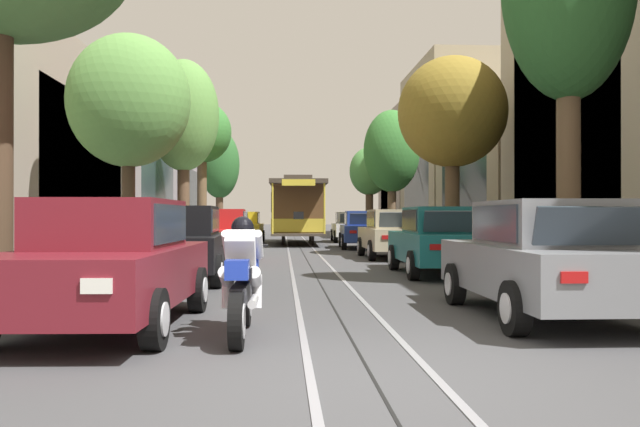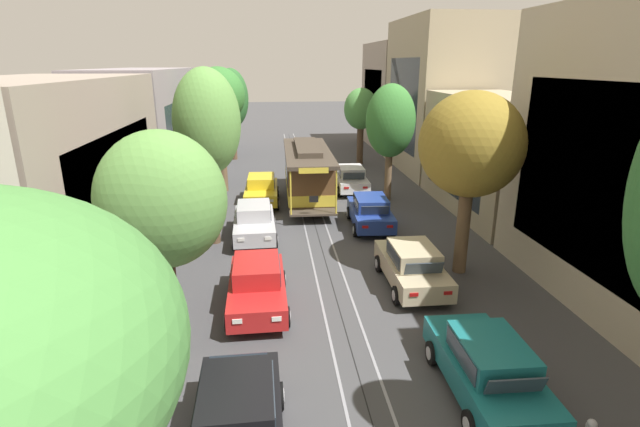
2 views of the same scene
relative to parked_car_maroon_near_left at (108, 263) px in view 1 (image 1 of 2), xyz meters
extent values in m
plane|color=#424244|center=(2.90, 18.38, -0.80)|extent=(160.00, 160.00, 0.00)
cube|color=gray|center=(2.37, 21.66, -0.79)|extent=(0.08, 60.80, 0.01)
cube|color=gray|center=(3.43, 21.66, -0.79)|extent=(0.08, 60.80, 0.01)
cube|color=black|center=(2.90, 21.66, -0.80)|extent=(0.03, 60.80, 0.01)
cube|color=gray|center=(-7.30, 15.06, 2.84)|extent=(5.29, 12.90, 7.28)
cube|color=#2D3842|center=(-4.67, 15.06, 2.48)|extent=(0.04, 9.24, 4.37)
cube|color=gray|center=(-6.93, 28.26, 2.91)|extent=(4.56, 12.90, 7.42)
cube|color=#2D3842|center=(-4.67, 28.26, 2.54)|extent=(0.04, 9.24, 4.45)
cube|color=gray|center=(-7.41, 41.46, 2.44)|extent=(5.53, 12.90, 6.48)
cube|color=#2D3842|center=(-4.67, 41.46, 2.11)|extent=(0.04, 9.24, 3.89)
cube|color=#2D3842|center=(10.47, 11.10, 3.56)|extent=(0.04, 7.39, 5.82)
cube|color=tan|center=(12.79, 21.66, 2.28)|extent=(4.68, 10.26, 6.16)
cube|color=#2D3842|center=(10.47, 21.66, 1.97)|extent=(0.04, 7.39, 3.70)
cube|color=tan|center=(13.41, 32.22, 4.59)|extent=(5.91, 10.26, 10.78)
cube|color=#2D3842|center=(10.47, 32.22, 4.05)|extent=(0.04, 7.39, 6.47)
cube|color=gray|center=(13.03, 42.78, 3.96)|extent=(5.15, 10.26, 9.52)
cube|color=#2D3842|center=(10.47, 42.78, 3.49)|extent=(0.04, 7.39, 5.71)
cube|color=maroon|center=(0.00, -0.04, -0.15)|extent=(1.95, 4.36, 0.66)
cube|color=maroon|center=(0.00, 0.11, 0.48)|extent=(1.55, 2.12, 0.60)
cube|color=#2D3842|center=(-0.03, -0.73, 0.46)|extent=(1.34, 0.27, 0.47)
cube|color=#2D3842|center=(0.05, 1.29, 0.46)|extent=(1.30, 0.24, 0.45)
cube|color=#2D3842|center=(0.75, 0.08, 0.48)|extent=(0.09, 1.81, 0.47)
cube|color=#2D3842|center=(-0.74, 0.14, 0.48)|extent=(0.09, 1.81, 0.47)
cube|color=white|center=(0.48, -2.22, -0.05)|extent=(0.28, 0.05, 0.14)
cube|color=#B21414|center=(0.63, 2.10, -0.05)|extent=(0.28, 0.05, 0.12)
cube|color=#B21414|center=(-0.48, 2.14, -0.05)|extent=(0.28, 0.05, 0.12)
cylinder|color=black|center=(0.83, -1.40, -0.48)|extent=(0.22, 0.65, 0.64)
cylinder|color=silver|center=(0.94, -1.41, -0.48)|extent=(0.03, 0.35, 0.35)
cylinder|color=black|center=(0.93, 1.26, -0.48)|extent=(0.22, 0.65, 0.64)
cylinder|color=silver|center=(1.04, 1.26, -0.48)|extent=(0.03, 0.35, 0.35)
cylinder|color=black|center=(-0.83, 1.32, -0.48)|extent=(0.22, 0.65, 0.64)
cylinder|color=silver|center=(-0.94, 1.33, -0.48)|extent=(0.03, 0.35, 0.35)
cube|color=black|center=(-0.02, 5.62, -0.15)|extent=(1.89, 4.34, 0.66)
cube|color=black|center=(-0.03, 5.77, 0.48)|extent=(1.52, 2.10, 0.60)
cube|color=#2D3842|center=(-0.01, 4.94, 0.46)|extent=(1.34, 0.25, 0.47)
cube|color=#2D3842|center=(-0.05, 6.96, 0.46)|extent=(1.30, 0.23, 0.45)
cube|color=#2D3842|center=(0.72, 5.79, 0.48)|extent=(0.07, 1.81, 0.47)
cube|color=#2D3842|center=(-0.78, 5.76, 0.48)|extent=(0.07, 1.81, 0.47)
cube|color=white|center=(0.58, 3.48, -0.05)|extent=(0.28, 0.05, 0.14)
cube|color=#B21414|center=(0.49, 7.80, -0.05)|extent=(0.28, 0.05, 0.12)
cube|color=white|center=(-0.54, 3.45, -0.05)|extent=(0.28, 0.05, 0.14)
cube|color=#B21414|center=(-0.63, 7.77, -0.05)|extent=(0.28, 0.05, 0.12)
cylinder|color=black|center=(0.88, 4.31, -0.48)|extent=(0.21, 0.64, 0.64)
cylinder|color=silver|center=(0.99, 4.31, -0.48)|extent=(0.03, 0.35, 0.35)
cylinder|color=black|center=(-0.88, 4.27, -0.48)|extent=(0.21, 0.64, 0.64)
cylinder|color=silver|center=(-0.99, 4.27, -0.48)|extent=(0.03, 0.35, 0.35)
cylinder|color=black|center=(0.83, 6.98, -0.48)|extent=(0.21, 0.64, 0.64)
cylinder|color=silver|center=(0.94, 6.98, -0.48)|extent=(0.03, 0.35, 0.35)
cylinder|color=black|center=(-0.93, 6.94, -0.48)|extent=(0.21, 0.64, 0.64)
cylinder|color=silver|center=(-1.04, 6.93, -0.48)|extent=(0.03, 0.35, 0.35)
cube|color=red|center=(0.23, 11.91, -0.15)|extent=(1.88, 4.33, 0.66)
cube|color=red|center=(0.23, 12.06, 0.48)|extent=(1.52, 2.09, 0.60)
cube|color=#2D3842|center=(0.24, 11.22, 0.46)|extent=(1.34, 0.25, 0.47)
cube|color=#2D3842|center=(0.20, 13.24, 0.46)|extent=(1.30, 0.22, 0.45)
cube|color=#2D3842|center=(0.98, 12.07, 0.48)|extent=(0.06, 1.81, 0.47)
cube|color=#2D3842|center=(-0.52, 12.05, 0.48)|extent=(0.06, 1.81, 0.47)
cube|color=white|center=(0.83, 9.76, -0.05)|extent=(0.28, 0.05, 0.14)
cube|color=#B21414|center=(0.75, 14.08, -0.05)|extent=(0.28, 0.05, 0.12)
cube|color=white|center=(-0.29, 9.74, -0.05)|extent=(0.28, 0.05, 0.14)
cube|color=#B21414|center=(-0.37, 14.06, -0.05)|extent=(0.28, 0.05, 0.12)
cylinder|color=black|center=(1.14, 10.59, -0.48)|extent=(0.21, 0.64, 0.64)
cylinder|color=silver|center=(1.25, 10.60, -0.48)|extent=(0.03, 0.35, 0.35)
cylinder|color=black|center=(-0.62, 10.56, -0.48)|extent=(0.21, 0.64, 0.64)
cylinder|color=silver|center=(-0.73, 10.56, -0.48)|extent=(0.03, 0.35, 0.35)
cylinder|color=black|center=(1.08, 13.26, -0.48)|extent=(0.21, 0.64, 0.64)
cylinder|color=silver|center=(1.19, 13.26, -0.48)|extent=(0.03, 0.35, 0.35)
cylinder|color=black|center=(-0.68, 13.23, -0.48)|extent=(0.21, 0.64, 0.64)
cylinder|color=silver|center=(-0.79, 13.22, -0.48)|extent=(0.03, 0.35, 0.35)
cube|color=#B7B7BC|center=(-0.04, 18.50, -0.15)|extent=(1.93, 4.35, 0.66)
cube|color=#B7B7BC|center=(-0.04, 18.65, 0.48)|extent=(1.54, 2.11, 0.60)
cube|color=#2D3842|center=(-0.02, 17.81, 0.46)|extent=(1.34, 0.26, 0.47)
cube|color=#2D3842|center=(-0.08, 19.83, 0.46)|extent=(1.30, 0.24, 0.45)
cube|color=#2D3842|center=(0.70, 18.67, 0.48)|extent=(0.09, 1.81, 0.47)
cube|color=#2D3842|center=(-0.79, 18.62, 0.48)|extent=(0.09, 1.81, 0.47)
cube|color=white|center=(0.58, 16.35, -0.05)|extent=(0.28, 0.05, 0.14)
cube|color=#B21414|center=(0.45, 20.67, -0.05)|extent=(0.28, 0.05, 0.12)
cube|color=white|center=(-0.53, 16.32, -0.05)|extent=(0.28, 0.05, 0.14)
cube|color=#B21414|center=(-0.66, 20.64, -0.05)|extent=(0.28, 0.05, 0.12)
cylinder|color=black|center=(0.88, 17.19, -0.48)|extent=(0.22, 0.65, 0.64)
cylinder|color=silver|center=(0.99, 17.19, -0.48)|extent=(0.03, 0.35, 0.35)
cylinder|color=black|center=(-0.88, 17.14, -0.48)|extent=(0.22, 0.65, 0.64)
cylinder|color=silver|center=(-0.99, 17.13, -0.48)|extent=(0.03, 0.35, 0.35)
cylinder|color=black|center=(0.80, 19.86, -0.48)|extent=(0.22, 0.65, 0.64)
cylinder|color=silver|center=(0.91, 19.86, -0.48)|extent=(0.03, 0.35, 0.35)
cylinder|color=black|center=(-0.96, 19.80, -0.48)|extent=(0.22, 0.65, 0.64)
cylinder|color=silver|center=(-1.07, 19.80, -0.48)|extent=(0.03, 0.35, 0.35)
cube|color=gold|center=(0.21, 24.22, -0.15)|extent=(1.87, 4.33, 0.66)
cube|color=gold|center=(0.22, 24.37, 0.48)|extent=(1.51, 2.09, 0.60)
cube|color=#2D3842|center=(0.20, 23.53, 0.46)|extent=(1.34, 0.24, 0.47)
cube|color=#2D3842|center=(0.24, 25.55, 0.46)|extent=(1.30, 0.22, 0.45)
cube|color=#2D3842|center=(0.96, 24.36, 0.48)|extent=(0.06, 1.81, 0.47)
cube|color=#2D3842|center=(-0.53, 24.38, 0.48)|extent=(0.06, 1.81, 0.47)
cube|color=white|center=(0.73, 22.05, -0.05)|extent=(0.28, 0.04, 0.14)
cube|color=#B21414|center=(0.81, 26.37, -0.05)|extent=(0.28, 0.04, 0.12)
cube|color=white|center=(-0.38, 22.07, -0.05)|extent=(0.28, 0.04, 0.14)
cube|color=#B21414|center=(-0.31, 26.39, -0.05)|extent=(0.28, 0.04, 0.12)
cylinder|color=black|center=(1.07, 22.87, -0.48)|extent=(0.21, 0.64, 0.64)
cylinder|color=silver|center=(1.18, 22.87, -0.48)|extent=(0.03, 0.35, 0.35)
cylinder|color=black|center=(-0.69, 22.90, -0.48)|extent=(0.21, 0.64, 0.64)
cylinder|color=silver|center=(-0.80, 22.91, -0.48)|extent=(0.03, 0.35, 0.35)
cylinder|color=black|center=(1.12, 25.54, -0.48)|extent=(0.21, 0.64, 0.64)
cylinder|color=silver|center=(1.23, 25.54, -0.48)|extent=(0.03, 0.35, 0.35)
cylinder|color=black|center=(-0.64, 25.57, -0.48)|extent=(0.21, 0.64, 0.64)
cylinder|color=silver|center=(-0.75, 25.57, -0.48)|extent=(0.03, 0.35, 0.35)
cube|color=slate|center=(5.68, 0.48, -0.15)|extent=(1.84, 4.32, 0.66)
cube|color=slate|center=(5.68, 0.33, 0.48)|extent=(1.49, 2.08, 0.60)
cube|color=#2D3842|center=(5.68, 1.17, 0.46)|extent=(1.33, 0.23, 0.47)
cube|color=#2D3842|center=(5.67, -0.85, 0.46)|extent=(1.30, 0.21, 0.45)
cube|color=#2D3842|center=(4.93, 0.34, 0.48)|extent=(0.05, 1.81, 0.47)
cube|color=#2D3842|center=(6.42, 0.33, 0.48)|extent=(0.05, 1.81, 0.47)
cube|color=white|center=(5.14, 2.65, -0.05)|extent=(0.28, 0.04, 0.14)
cube|color=#B21414|center=(5.10, -1.67, -0.05)|extent=(0.28, 0.04, 0.12)
cube|color=white|center=(6.25, 2.64, -0.05)|extent=(0.28, 0.04, 0.14)
cylinder|color=black|center=(4.81, 1.82, -0.48)|extent=(0.21, 0.64, 0.64)
cylinder|color=silver|center=(4.70, 1.82, -0.48)|extent=(0.02, 0.35, 0.35)
cylinder|color=black|center=(6.57, 1.81, -0.48)|extent=(0.21, 0.64, 0.64)
cylinder|color=silver|center=(6.68, 1.81, -0.48)|extent=(0.02, 0.35, 0.35)
cylinder|color=black|center=(4.79, -0.84, -0.48)|extent=(0.21, 0.64, 0.64)
cylinder|color=silver|center=(4.68, -0.84, -0.48)|extent=(0.02, 0.35, 0.35)
cube|color=#196B70|center=(5.82, 6.94, -0.15)|extent=(1.87, 4.33, 0.66)
cube|color=#196B70|center=(5.82, 6.79, 0.48)|extent=(1.51, 2.09, 0.60)
cube|color=#2D3842|center=(5.83, 7.62, 0.46)|extent=(1.34, 0.24, 0.47)
cube|color=#2D3842|center=(5.80, 5.60, 0.46)|extent=(1.30, 0.22, 0.45)
cube|color=#2D3842|center=(5.07, 6.80, 0.48)|extent=(0.06, 1.81, 0.47)
cube|color=#2D3842|center=(6.57, 6.77, 0.48)|extent=(0.06, 1.81, 0.47)
cube|color=white|center=(5.30, 9.10, -0.05)|extent=(0.28, 0.04, 0.14)
cube|color=#B21414|center=(5.23, 4.78, -0.05)|extent=(0.28, 0.04, 0.12)
cube|color=white|center=(6.41, 9.09, -0.05)|extent=(0.28, 0.04, 0.14)
cube|color=#B21414|center=(6.35, 4.77, -0.05)|extent=(0.28, 0.04, 0.12)
cylinder|color=black|center=(4.96, 8.28, -0.48)|extent=(0.21, 0.64, 0.64)
cylinder|color=silver|center=(4.85, 8.28, -0.48)|extent=(0.03, 0.35, 0.35)
cylinder|color=black|center=(6.72, 8.25, -0.48)|extent=(0.21, 0.64, 0.64)
cylinder|color=silver|center=(6.83, 8.25, -0.48)|extent=(0.03, 0.35, 0.35)
cylinder|color=black|center=(4.92, 5.62, -0.48)|extent=(0.21, 0.64, 0.64)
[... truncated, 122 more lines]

